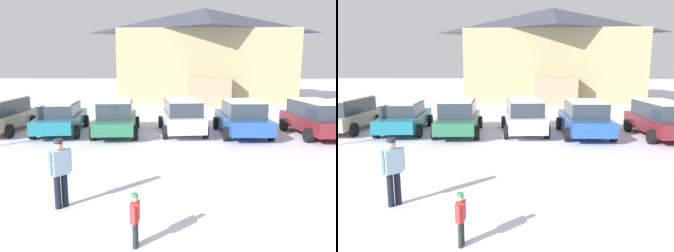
% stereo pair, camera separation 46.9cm
% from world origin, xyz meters
% --- Properties ---
extents(ski_lodge, '(16.47, 12.10, 8.81)m').
position_xyz_m(ski_lodge, '(4.09, 30.37, 4.45)').
color(ski_lodge, tan).
rests_on(ski_lodge, ground).
extents(parked_beige_suv, '(2.33, 4.51, 1.70)m').
position_xyz_m(parked_beige_suv, '(-7.45, 12.94, 0.92)').
color(parked_beige_suv, '#C0A88E').
rests_on(parked_beige_suv, ground).
extents(parked_teal_hatchback, '(2.62, 4.95, 1.55)m').
position_xyz_m(parked_teal_hatchback, '(-4.39, 12.86, 0.79)').
color(parked_teal_hatchback, '#1C7287').
rests_on(parked_teal_hatchback, ground).
extents(parked_green_coupe, '(2.47, 4.66, 1.70)m').
position_xyz_m(parked_green_coupe, '(-1.56, 12.57, 0.85)').
color(parked_green_coupe, '#2B6F4B').
rests_on(parked_green_coupe, ground).
extents(parked_white_suv, '(2.49, 4.63, 1.73)m').
position_xyz_m(parked_white_suv, '(1.62, 13.00, 0.93)').
color(parked_white_suv, silver).
rests_on(parked_white_suv, ground).
extents(parked_blue_hatchback, '(2.41, 4.58, 1.71)m').
position_xyz_m(parked_blue_hatchback, '(4.54, 12.60, 0.86)').
color(parked_blue_hatchback, '#2550A3').
rests_on(parked_blue_hatchback, ground).
extents(parked_maroon_van, '(2.39, 4.42, 1.72)m').
position_xyz_m(parked_maroon_van, '(7.99, 12.42, 0.92)').
color(parked_maroon_van, maroon).
rests_on(parked_maroon_van, ground).
extents(skier_child_in_red_jacket, '(0.15, 0.39, 1.05)m').
position_xyz_m(skier_child_in_red_jacket, '(0.62, 2.49, 0.59)').
color(skier_child_in_red_jacket, '#1E2826').
rests_on(skier_child_in_red_jacket, ground).
extents(skier_adult_in_blue_parka, '(0.46, 0.48, 1.67)m').
position_xyz_m(skier_adult_in_blue_parka, '(-1.35, 4.17, 0.94)').
color(skier_adult_in_blue_parka, black).
rests_on(skier_adult_in_blue_parka, ground).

